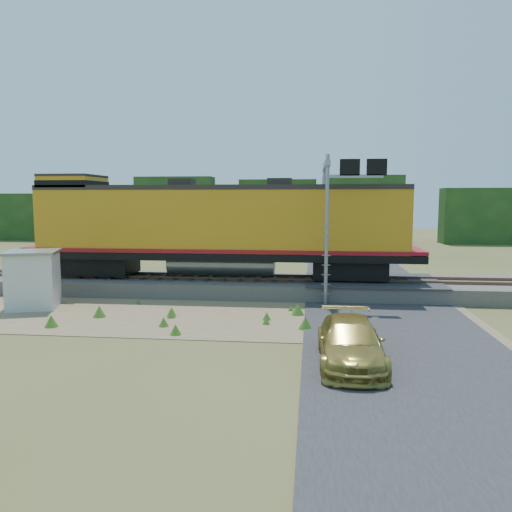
# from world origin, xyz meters

# --- Properties ---
(ground) EXTENTS (140.00, 140.00, 0.00)m
(ground) POSITION_xyz_m (0.00, 0.00, 0.00)
(ground) COLOR #475123
(ground) RESTS_ON ground
(ballast) EXTENTS (70.00, 5.00, 0.80)m
(ballast) POSITION_xyz_m (0.00, 6.00, 0.40)
(ballast) COLOR slate
(ballast) RESTS_ON ground
(rails) EXTENTS (70.00, 1.54, 0.16)m
(rails) POSITION_xyz_m (0.00, 6.00, 0.88)
(rails) COLOR brown
(rails) RESTS_ON ballast
(dirt_shoulder) EXTENTS (26.00, 8.00, 0.03)m
(dirt_shoulder) POSITION_xyz_m (-2.00, 0.50, 0.01)
(dirt_shoulder) COLOR #8C7754
(dirt_shoulder) RESTS_ON ground
(road) EXTENTS (7.00, 66.00, 0.86)m
(road) POSITION_xyz_m (7.00, 0.74, 0.09)
(road) COLOR #38383A
(road) RESTS_ON ground
(tree_line_north) EXTENTS (130.00, 3.00, 6.50)m
(tree_line_north) POSITION_xyz_m (0.00, 38.00, 3.07)
(tree_line_north) COLOR #183E16
(tree_line_north) RESTS_ON ground
(weed_clumps) EXTENTS (15.00, 6.20, 0.56)m
(weed_clumps) POSITION_xyz_m (-3.50, 0.10, 0.00)
(weed_clumps) COLOR #3A681D
(weed_clumps) RESTS_ON ground
(locomotive) EXTENTS (21.44, 3.27, 5.53)m
(locomotive) POSITION_xyz_m (-1.49, 6.00, 3.69)
(locomotive) COLOR black
(locomotive) RESTS_ON rails
(shed) EXTENTS (2.91, 2.91, 2.74)m
(shed) POSITION_xyz_m (-9.28, 1.05, 1.39)
(shed) COLOR silver
(shed) RESTS_ON ground
(signal_gantry) EXTENTS (2.88, 6.20, 7.25)m
(signal_gantry) POSITION_xyz_m (4.85, 5.33, 5.43)
(signal_gantry) COLOR gray
(signal_gantry) RESTS_ON ground
(car) EXTENTS (2.01, 4.86, 1.41)m
(car) POSITION_xyz_m (5.00, -5.54, 0.70)
(car) COLOR #A38F3C
(car) RESTS_ON ground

